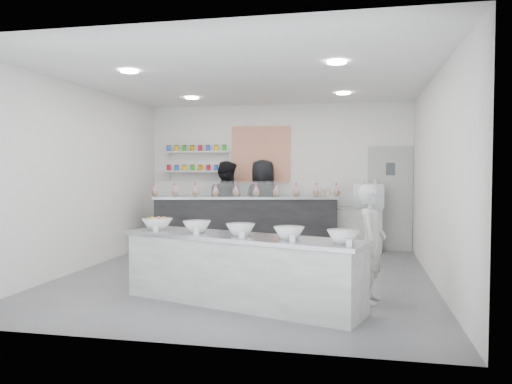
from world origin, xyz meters
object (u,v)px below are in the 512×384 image
espresso_machine (368,196)px  staff_left (226,205)px  back_bar (246,224)px  staff_right (263,205)px  woman_prep (371,244)px  prep_counter (241,270)px  espresso_ledge (352,229)px

espresso_machine → staff_left: 2.90m
back_bar → staff_right: bearing=39.6°
staff_left → staff_right: 0.78m
woman_prep → prep_counter: bearing=115.8°
espresso_ledge → woman_prep: size_ratio=0.82×
woman_prep → staff_right: size_ratio=0.79×
prep_counter → woman_prep: (1.56, 0.43, 0.31)m
prep_counter → back_bar: bearing=119.5°
back_bar → staff_left: size_ratio=1.98×
espresso_ledge → espresso_machine: bearing=0.0°
espresso_machine → staff_right: staff_right is taller
back_bar → staff_left: 0.71m
prep_counter → staff_right: bearing=114.8°
espresso_machine → staff_left: size_ratio=0.33×
staff_left → espresso_machine: bearing=-155.8°
staff_right → espresso_machine: bearing=-161.7°
prep_counter → staff_left: bearing=125.1°
back_bar → espresso_ledge: (2.06, 0.53, -0.11)m
espresso_ledge → staff_right: (-1.78, -0.18, 0.48)m
prep_counter → espresso_ledge: 4.50m
back_bar → espresso_machine: bearing=0.2°
espresso_ledge → woman_prep: woman_prep is taller
back_bar → staff_left: staff_left is taller
staff_left → back_bar: bearing=165.7°
back_bar → woman_prep: 4.10m
prep_counter → espresso_machine: (1.58, 4.32, 0.69)m
espresso_machine → back_bar: bearing=-167.4°
back_bar → staff_right: size_ratio=1.94×
espresso_machine → staff_right: 2.12m
espresso_ledge → staff_right: staff_right is taller
espresso_machine → woman_prep: size_ratio=0.41×
staff_left → staff_right: size_ratio=0.98×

